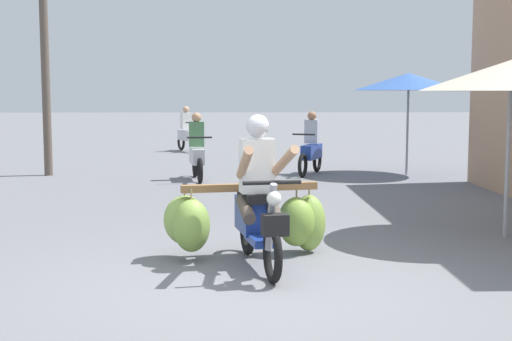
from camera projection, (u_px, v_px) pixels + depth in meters
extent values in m
plane|color=slate|center=(260.00, 286.00, 6.50)|extent=(120.00, 120.00, 0.00)
torus|color=black|center=(272.00, 254.00, 6.58)|extent=(0.18, 0.57, 0.56)
torus|color=black|center=(247.00, 230.00, 7.75)|extent=(0.18, 0.57, 0.56)
cube|color=navy|center=(261.00, 239.00, 7.06)|extent=(0.34, 0.59, 0.08)
cube|color=navy|center=(253.00, 215.00, 7.43)|extent=(0.39, 0.68, 0.36)
cube|color=black|center=(254.00, 196.00, 7.33)|extent=(0.36, 0.64, 0.10)
cylinder|color=gray|center=(271.00, 217.00, 6.60)|extent=(0.12, 0.29, 0.69)
cylinder|color=black|center=(272.00, 183.00, 6.52)|extent=(0.56, 0.14, 0.04)
sphere|color=silver|center=(274.00, 199.00, 6.46)|extent=(0.14, 0.14, 0.14)
cube|color=black|center=(275.00, 225.00, 6.45)|extent=(0.27, 0.20, 0.20)
cube|color=navy|center=(272.00, 223.00, 6.55)|extent=(0.15, 0.29, 0.04)
cube|color=olive|center=(250.00, 187.00, 7.55)|extent=(1.49, 0.37, 0.08)
cube|color=olive|center=(247.00, 188.00, 7.72)|extent=(1.34, 0.32, 0.06)
ellipsoid|color=#8AAD4C|center=(185.00, 220.00, 7.53)|extent=(0.49, 0.45, 0.54)
cylinder|color=#998459|center=(185.00, 193.00, 7.50)|extent=(0.02, 0.02, 0.12)
ellipsoid|color=#85A948|center=(309.00, 223.00, 7.84)|extent=(0.43, 0.40, 0.64)
cylinder|color=#998459|center=(309.00, 191.00, 7.80)|extent=(0.02, 0.02, 0.18)
ellipsoid|color=#7B9F3E|center=(296.00, 222.00, 7.72)|extent=(0.44, 0.40, 0.55)
cylinder|color=#998459|center=(296.00, 192.00, 7.68)|extent=(0.02, 0.02, 0.17)
ellipsoid|color=#84A847|center=(192.00, 226.00, 7.37)|extent=(0.52, 0.50, 0.57)
cylinder|color=#998459|center=(191.00, 196.00, 7.34)|extent=(0.02, 0.02, 0.14)
cube|color=silver|center=(257.00, 166.00, 7.18)|extent=(0.37, 0.28, 0.56)
sphere|color=silver|center=(257.00, 126.00, 7.11)|extent=(0.24, 0.24, 0.24)
cylinder|color=tan|center=(283.00, 162.00, 6.88)|extent=(0.27, 0.72, 0.39)
cylinder|color=tan|center=(245.00, 163.00, 6.80)|extent=(0.17, 0.72, 0.39)
cylinder|color=#4C4238|center=(273.00, 208.00, 7.14)|extent=(0.21, 0.46, 0.27)
cylinder|color=#4C4238|center=(246.00, 209.00, 7.08)|extent=(0.21, 0.46, 0.27)
torus|color=black|center=(303.00, 165.00, 14.89)|extent=(0.28, 0.51, 0.52)
torus|color=black|center=(317.00, 161.00, 15.91)|extent=(0.28, 0.51, 0.52)
cube|color=navy|center=(312.00, 152.00, 15.47)|extent=(0.57, 0.92, 0.32)
cylinder|color=black|center=(304.00, 134.00, 14.86)|extent=(0.47, 0.23, 0.04)
cube|color=#B2B7C6|center=(312.00, 132.00, 15.44)|extent=(0.35, 0.30, 0.52)
sphere|color=#9E7051|center=(312.00, 116.00, 15.38)|extent=(0.20, 0.20, 0.20)
torus|color=black|center=(200.00, 171.00, 13.86)|extent=(0.16, 0.53, 0.52)
torus|color=black|center=(195.00, 165.00, 14.93)|extent=(0.16, 0.53, 0.52)
cube|color=silver|center=(197.00, 156.00, 14.47)|extent=(0.37, 0.93, 0.32)
cylinder|color=black|center=(199.00, 137.00, 13.83)|extent=(0.50, 0.11, 0.04)
cube|color=#4C7F51|center=(197.00, 134.00, 14.44)|extent=(0.33, 0.24, 0.52)
sphere|color=tan|center=(196.00, 117.00, 14.38)|extent=(0.20, 0.20, 0.20)
torus|color=black|center=(194.00, 144.00, 21.02)|extent=(0.30, 0.50, 0.52)
torus|color=black|center=(181.00, 142.00, 21.99)|extent=(0.30, 0.50, 0.52)
cube|color=silver|center=(186.00, 135.00, 21.56)|extent=(0.60, 0.92, 0.32)
cylinder|color=black|center=(193.00, 122.00, 20.99)|extent=(0.47, 0.25, 0.04)
cube|color=silver|center=(186.00, 121.00, 21.53)|extent=(0.36, 0.31, 0.52)
sphere|color=tan|center=(186.00, 109.00, 21.48)|extent=(0.20, 0.20, 0.20)
cylinder|color=#99999E|center=(508.00, 161.00, 8.59)|extent=(0.05, 0.05, 1.92)
cone|color=beige|center=(511.00, 75.00, 8.48)|extent=(2.23, 2.23, 0.38)
cylinder|color=#99999E|center=(407.00, 131.00, 15.23)|extent=(0.05, 0.05, 1.96)
cone|color=#3860B2|center=(409.00, 82.00, 15.12)|extent=(2.36, 2.36, 0.38)
cylinder|color=brown|center=(44.00, 36.00, 14.97)|extent=(0.18, 0.18, 6.06)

